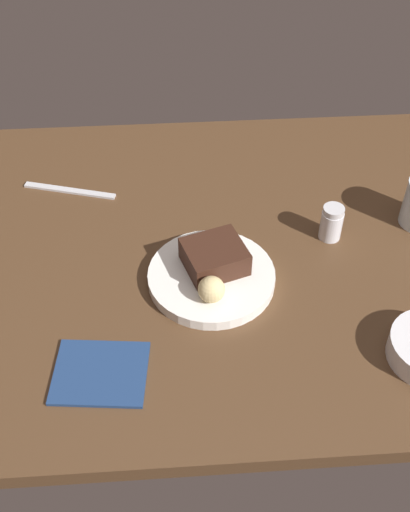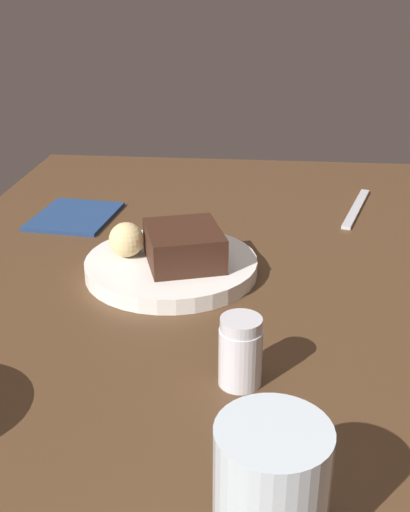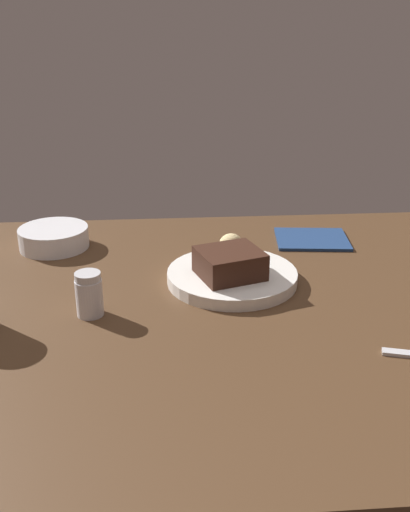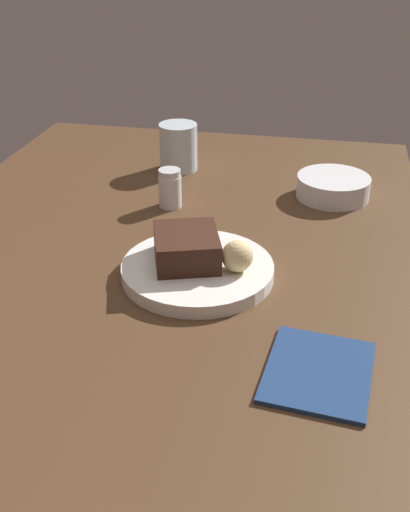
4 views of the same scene
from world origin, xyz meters
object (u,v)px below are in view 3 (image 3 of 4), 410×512
salt_shaker (89,294)px  side_bowl (54,238)px  chocolate_cake_slice (230,263)px  bread_roll (231,246)px  folded_napkin (312,239)px  dessert_plate (232,276)px

salt_shaker → side_bowl: (9.80, -28.30, -1.40)cm
salt_shaker → chocolate_cake_slice: bearing=-159.8°
chocolate_cake_slice → bread_roll: same height
bread_roll → side_bowl: (33.04, -12.64, -2.25)cm
chocolate_cake_slice → folded_napkin: bearing=-133.7°
dessert_plate → bread_roll: bearing=-94.7°
bread_roll → salt_shaker: salt_shaker is taller
dessert_plate → bread_roll: bread_roll is taller
dessert_plate → bread_roll: (-0.48, -5.79, 3.25)cm
dessert_plate → side_bowl: side_bowl is taller
chocolate_cake_slice → side_bowl: 37.82cm
bread_roll → salt_shaker: 28.04cm
chocolate_cake_slice → side_bowl: bearing=-32.3°
dessert_plate → chocolate_cake_slice: (0.65, 1.74, 3.23)cm
bread_roll → folded_napkin: size_ratio=0.32×
bread_roll → dessert_plate: bearing=85.3°
salt_shaker → folded_napkin: 49.78cm
bread_roll → side_bowl: bearing=-20.9°
chocolate_cake_slice → folded_napkin: 27.71cm
bread_roll → chocolate_cake_slice: bearing=81.5°
dessert_plate → salt_shaker: size_ratio=3.18×
chocolate_cake_slice → side_bowl: (31.92, -20.16, -2.23)cm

